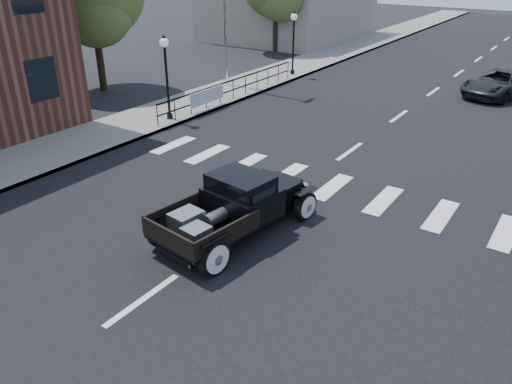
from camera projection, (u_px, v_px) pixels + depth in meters
The scene contains 12 objects.
ground at pixel (231, 237), 12.34m from camera, with size 120.00×120.00×0.00m, color black.
road at pixel (421, 101), 23.52m from camera, with size 14.00×80.00×0.02m, color black.
road_markings at pixel (381, 129), 19.80m from camera, with size 12.00×60.00×0.06m, color silver, non-canonical shape.
sidewalk_left at pixel (269, 76), 27.77m from camera, with size 3.00×80.00×0.15m, color gray.
low_building_left at pixel (289, 5), 39.68m from camera, with size 10.00×12.00×5.00m, color #A29788.
railing at pixel (233, 88), 23.19m from camera, with size 0.08×10.00×1.00m, color black, non-canonical shape.
banner at pixel (207, 102), 21.75m from camera, with size 0.04×2.20×0.60m, color silver, non-canonical shape.
lamp_post_b at pixel (167, 78), 19.85m from camera, with size 0.36×0.36×3.35m, color black, non-canonical shape.
lamp_post_c at pixel (293, 43), 27.30m from camera, with size 0.36×0.36×3.35m, color black, non-canonical shape.
big_tree_near at pixel (94, 13), 23.74m from camera, with size 5.05×5.05×7.42m, color #495F28, non-canonical shape.
hotrod_pickup at pixel (235, 206), 12.15m from camera, with size 2.11×4.53×1.57m, color black, non-canonical shape.
second_car at pixel (501, 84), 23.98m from camera, with size 2.09×4.53×1.26m, color black.
Camera 1 is at (6.46, -8.45, 6.39)m, focal length 35.00 mm.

